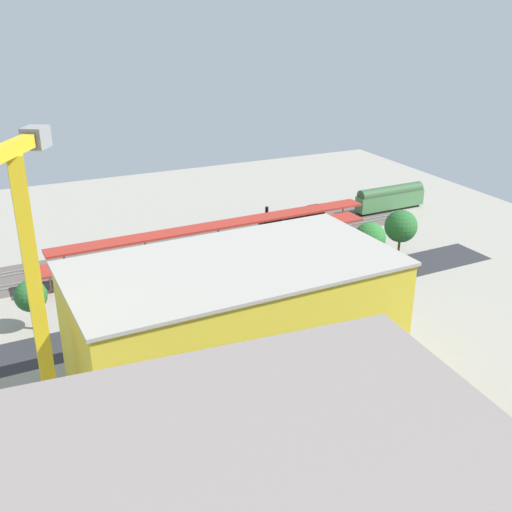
{
  "coord_description": "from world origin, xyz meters",
  "views": [
    {
      "loc": [
        35.35,
        86.06,
        45.04
      ],
      "look_at": [
        -4.31,
        1.44,
        6.2
      ],
      "focal_mm": 42.94,
      "sensor_mm": 36.0,
      "label": 1
    }
  ],
  "objects_px": {
    "locomotive": "(294,217)",
    "parked_car_2": "(318,296)",
    "street_tree_4": "(156,280)",
    "parked_car_0": "(392,278)",
    "street_tree_1": "(401,226)",
    "street_tree_0": "(31,296)",
    "street_tree_5": "(226,268)",
    "construction_building": "(235,332)",
    "parked_car_5": "(191,324)",
    "platform_canopy_near": "(212,242)",
    "box_truck_2": "(111,343)",
    "passenger_coach": "(390,197)",
    "box_truck_0": "(155,341)",
    "street_tree_3": "(370,238)",
    "traffic_light": "(257,288)",
    "street_tree_2": "(274,254)",
    "parked_car_6": "(141,332)",
    "platform_canopy_far": "(218,225)",
    "box_truck_1": "(152,331)",
    "parked_car_3": "(280,302)",
    "parked_car_4": "(240,312)",
    "tower_crane": "(29,295)",
    "parked_car_1": "(358,287)"
  },
  "relations": [
    {
      "from": "locomotive",
      "to": "parked_car_2",
      "type": "relative_size",
      "value": 4.02
    },
    {
      "from": "parked_car_2",
      "to": "street_tree_4",
      "type": "relative_size",
      "value": 0.54
    },
    {
      "from": "parked_car_0",
      "to": "street_tree_1",
      "type": "xyz_separation_m",
      "value": [
        -8.27,
        -9.13,
        5.27
      ]
    },
    {
      "from": "street_tree_0",
      "to": "street_tree_5",
      "type": "bearing_deg",
      "value": 177.01
    },
    {
      "from": "construction_building",
      "to": "parked_car_5",
      "type": "bearing_deg",
      "value": -93.28
    },
    {
      "from": "platform_canopy_near",
      "to": "box_truck_2",
      "type": "bearing_deg",
      "value": 45.45
    },
    {
      "from": "passenger_coach",
      "to": "box_truck_0",
      "type": "height_order",
      "value": "passenger_coach"
    },
    {
      "from": "street_tree_3",
      "to": "traffic_light",
      "type": "distance_m",
      "value": 28.38
    },
    {
      "from": "street_tree_0",
      "to": "street_tree_2",
      "type": "xyz_separation_m",
      "value": [
        -39.65,
        0.21,
        -0.18
      ]
    },
    {
      "from": "parked_car_0",
      "to": "box_truck_2",
      "type": "distance_m",
      "value": 49.62
    },
    {
      "from": "parked_car_6",
      "to": "box_truck_2",
      "type": "xyz_separation_m",
      "value": [
        4.95,
        2.9,
        1.01
      ]
    },
    {
      "from": "platform_canopy_far",
      "to": "box_truck_0",
      "type": "distance_m",
      "value": 40.79
    },
    {
      "from": "street_tree_5",
      "to": "parked_car_5",
      "type": "bearing_deg",
      "value": 42.34
    },
    {
      "from": "box_truck_0",
      "to": "box_truck_1",
      "type": "xyz_separation_m",
      "value": [
        -0.39,
        -2.74,
        0.02
      ]
    },
    {
      "from": "parked_car_0",
      "to": "parked_car_2",
      "type": "relative_size",
      "value": 1.07
    },
    {
      "from": "street_tree_3",
      "to": "box_truck_0",
      "type": "bearing_deg",
      "value": 15.83
    },
    {
      "from": "street_tree_3",
      "to": "street_tree_4",
      "type": "xyz_separation_m",
      "value": [
        39.92,
        -0.72,
        -0.78
      ]
    },
    {
      "from": "parked_car_0",
      "to": "traffic_light",
      "type": "bearing_deg",
      "value": 2.55
    },
    {
      "from": "parked_car_0",
      "to": "parked_car_6",
      "type": "distance_m",
      "value": 44.58
    },
    {
      "from": "parked_car_3",
      "to": "construction_building",
      "type": "xyz_separation_m",
      "value": [
        15.71,
        18.61,
        7.88
      ]
    },
    {
      "from": "platform_canopy_near",
      "to": "parked_car_5",
      "type": "distance_m",
      "value": 26.2
    },
    {
      "from": "platform_canopy_far",
      "to": "parked_car_4",
      "type": "xyz_separation_m",
      "value": [
        8.23,
        29.38,
        -3.49
      ]
    },
    {
      "from": "passenger_coach",
      "to": "street_tree_3",
      "type": "xyz_separation_m",
      "value": [
        23.35,
        25.01,
        2.31
      ]
    },
    {
      "from": "parked_car_3",
      "to": "box_truck_1",
      "type": "relative_size",
      "value": 0.51
    },
    {
      "from": "tower_crane",
      "to": "street_tree_5",
      "type": "distance_m",
      "value": 45.47
    },
    {
      "from": "locomotive",
      "to": "parked_car_0",
      "type": "distance_m",
      "value": 32.94
    },
    {
      "from": "locomotive",
      "to": "platform_canopy_far",
      "type": "bearing_deg",
      "value": 11.54
    },
    {
      "from": "passenger_coach",
      "to": "box_truck_2",
      "type": "height_order",
      "value": "passenger_coach"
    },
    {
      "from": "street_tree_3",
      "to": "street_tree_2",
      "type": "bearing_deg",
      "value": -3.01
    },
    {
      "from": "parked_car_6",
      "to": "street_tree_1",
      "type": "relative_size",
      "value": 0.46
    },
    {
      "from": "parked_car_6",
      "to": "street_tree_1",
      "type": "height_order",
      "value": "street_tree_1"
    },
    {
      "from": "locomotive",
      "to": "street_tree_1",
      "type": "xyz_separation_m",
      "value": [
        -9.82,
        23.75,
        4.19
      ]
    },
    {
      "from": "construction_building",
      "to": "box_truck_2",
      "type": "height_order",
      "value": "construction_building"
    },
    {
      "from": "street_tree_2",
      "to": "parked_car_4",
      "type": "bearing_deg",
      "value": 41.36
    },
    {
      "from": "parked_car_0",
      "to": "street_tree_0",
      "type": "xyz_separation_m",
      "value": [
        58.2,
        -9.07,
        4.6
      ]
    },
    {
      "from": "parked_car_2",
      "to": "street_tree_5",
      "type": "height_order",
      "value": "street_tree_5"
    },
    {
      "from": "parked_car_0",
      "to": "street_tree_2",
      "type": "bearing_deg",
      "value": -25.54
    },
    {
      "from": "tower_crane",
      "to": "box_truck_2",
      "type": "xyz_separation_m",
      "value": [
        -10.29,
        -18.66,
        -17.87
      ]
    },
    {
      "from": "box_truck_0",
      "to": "parked_car_0",
      "type": "bearing_deg",
      "value": -173.9
    },
    {
      "from": "street_tree_3",
      "to": "street_tree_5",
      "type": "bearing_deg",
      "value": 0.74
    },
    {
      "from": "parked_car_0",
      "to": "street_tree_4",
      "type": "distance_m",
      "value": 40.62
    },
    {
      "from": "parked_car_4",
      "to": "construction_building",
      "type": "distance_m",
      "value": 21.43
    },
    {
      "from": "parked_car_1",
      "to": "box_truck_0",
      "type": "height_order",
      "value": "box_truck_0"
    },
    {
      "from": "platform_canopy_far",
      "to": "parked_car_2",
      "type": "bearing_deg",
      "value": 101.0
    },
    {
      "from": "locomotive",
      "to": "parked_car_5",
      "type": "relative_size",
      "value": 3.93
    },
    {
      "from": "platform_canopy_near",
      "to": "parked_car_5",
      "type": "relative_size",
      "value": 15.55
    },
    {
      "from": "street_tree_0",
      "to": "street_tree_1",
      "type": "xyz_separation_m",
      "value": [
        -66.48,
        -0.05,
        0.67
      ]
    },
    {
      "from": "parked_car_1",
      "to": "street_tree_2",
      "type": "height_order",
      "value": "street_tree_2"
    },
    {
      "from": "platform_canopy_near",
      "to": "parked_car_0",
      "type": "relative_size",
      "value": 14.82
    },
    {
      "from": "platform_canopy_far",
      "to": "parked_car_1",
      "type": "height_order",
      "value": "platform_canopy_far"
    }
  ]
}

